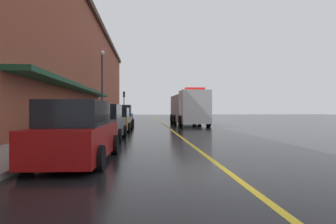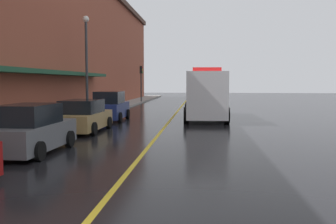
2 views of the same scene
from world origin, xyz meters
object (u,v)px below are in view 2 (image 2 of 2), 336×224
Objects in this scene: parked_car_1 at (31,130)px; box_truck at (205,95)px; traffic_light_near at (141,77)px; street_lamp_left at (86,55)px; parked_car_3 at (110,107)px; parking_meter_1 at (80,106)px; parking_meter_0 at (71,108)px; parked_car_2 at (83,117)px.

box_truck reaches higher than parked_car_1.
parked_car_1 is 32.42m from traffic_light_near.
parked_car_3 is at bearing -35.71° from street_lamp_left.
street_lamp_left reaches higher than parking_meter_1.
parked_car_2 is at bearing -56.08° from parking_meter_0.
parking_meter_0 is (-7.64, -5.13, -0.56)m from box_truck.
parked_car_1 is at bearing -179.47° from parked_car_2.
box_truck is 2.00× the size of traffic_light_near.
parking_meter_0 is 0.31× the size of traffic_light_near.
parking_meter_1 is at bearing 21.58° from parked_car_2.
parked_car_2 is 26.68m from traffic_light_near.
parking_meter_0 is (-1.40, 2.08, 0.29)m from parked_car_2.
parking_meter_0 is 1.00× the size of parking_meter_1.
parked_car_1 is 3.19× the size of parking_meter_0.
street_lamp_left reaches higher than parking_meter_0.
street_lamp_left is (-0.60, 3.36, 3.34)m from parking_meter_1.
traffic_light_near is (-1.34, 26.54, 2.39)m from parked_car_2.
traffic_light_near is at bearing 89.86° from parking_meter_0.
parking_meter_1 is at bearing -90.15° from traffic_light_near.
traffic_light_near is (-1.31, 32.30, 2.34)m from parked_car_1.
parking_meter_1 is (-7.64, -3.51, -0.56)m from box_truck.
traffic_light_near is (0.06, 24.46, 2.10)m from parking_meter_0.
box_truck is at bearing -76.05° from parked_car_3.
street_lamp_left is at bearing -90.38° from box_truck.
street_lamp_left is at bearing 10.09° from parked_car_1.
parked_car_2 reaches higher than parking_meter_0.
parking_meter_1 is at bearing -79.87° from street_lamp_left.
street_lamp_left is (-2.00, 7.06, 3.63)m from parked_car_2.
street_lamp_left reaches higher than parked_car_1.
box_truck is (6.25, 1.58, 0.74)m from parked_car_3.
traffic_light_near reaches higher than box_truck.
parked_car_2 is 3.36× the size of parking_meter_1.
parked_car_2 is 9.57m from box_truck.
parking_meter_1 is 0.31× the size of traffic_light_near.
street_lamp_left is at bearing 54.02° from parked_car_3.
parked_car_3 is at bearing -86.36° from traffic_light_near.
parked_car_1 is at bearing -81.77° from parking_meter_1.
traffic_light_near is at bearing 3.68° from parked_car_1.
parked_car_2 reaches higher than parking_meter_1.
street_lamp_left reaches higher than traffic_light_near.
parked_car_1 is 9.56m from parking_meter_1.
parked_car_1 is 0.99× the size of traffic_light_near.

